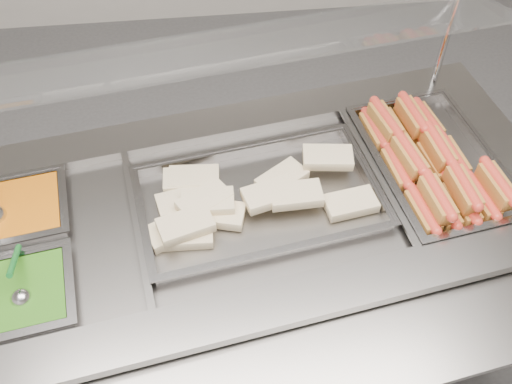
{
  "coord_description": "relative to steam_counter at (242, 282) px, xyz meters",
  "views": [
    {
      "loc": [
        -0.16,
        -0.57,
        1.96
      ],
      "look_at": [
        -0.05,
        0.37,
        0.83
      ],
      "focal_mm": 40.0,
      "sensor_mm": 36.0,
      "label": 1
    }
  ],
  "objects": [
    {
      "name": "steam_counter",
      "position": [
        0.0,
        0.0,
        0.0
      ],
      "size": [
        1.79,
        1.0,
        0.81
      ],
      "color": "gray",
      "rests_on": "ground"
    },
    {
      "name": "tray_rail",
      "position": [
        0.07,
        -0.45,
        0.36
      ],
      "size": [
        1.63,
        0.58,
        0.05
      ],
      "color": "gray",
      "rests_on": "steam_counter"
    },
    {
      "name": "sneeze_guard",
      "position": [
        -0.03,
        0.19,
        0.73
      ],
      "size": [
        1.51,
        0.49,
        0.4
      ],
      "color": "silver",
      "rests_on": "steam_counter"
    },
    {
      "name": "pan_hotdogs",
      "position": [
        0.55,
        0.09,
        0.37
      ],
      "size": [
        0.38,
        0.54,
        0.09
      ],
      "color": "gray",
      "rests_on": "steam_counter"
    },
    {
      "name": "pan_wraps",
      "position": [
        0.05,
        0.01,
        0.38
      ],
      "size": [
        0.66,
        0.45,
        0.06
      ],
      "color": "gray",
      "rests_on": "steam_counter"
    },
    {
      "name": "pan_beans",
      "position": [
        -0.59,
        0.04,
        0.37
      ],
      "size": [
        0.3,
        0.26,
        0.09
      ],
      "color": "gray",
      "rests_on": "steam_counter"
    },
    {
      "name": "pan_peas",
      "position": [
        -0.55,
        -0.22,
        0.37
      ],
      "size": [
        0.3,
        0.26,
        0.09
      ],
      "color": "gray",
      "rests_on": "steam_counter"
    },
    {
      "name": "hotdogs_in_buns",
      "position": [
        0.53,
        0.08,
        0.41
      ],
      "size": [
        0.32,
        0.49,
        0.11
      ],
      "color": "#A55C22",
      "rests_on": "pan_hotdogs"
    },
    {
      "name": "tortilla_wraps",
      "position": [
        -0.01,
        0.0,
        0.41
      ],
      "size": [
        0.61,
        0.29,
        0.06
      ],
      "color": "beige",
      "rests_on": "pan_wraps"
    },
    {
      "name": "serving_spoon",
      "position": [
        -0.52,
        -0.22,
        0.41
      ],
      "size": [
        0.05,
        0.16,
        0.12
      ],
      "color": "#BCBCC2",
      "rests_on": "pan_peas"
    }
  ]
}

